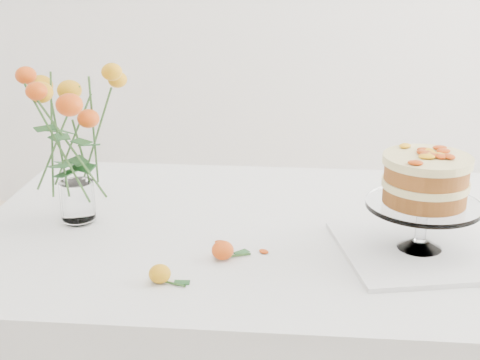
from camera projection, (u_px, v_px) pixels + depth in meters
The scene contains 8 objects.
table at pixel (275, 258), 1.61m from camera, with size 1.43×0.93×0.76m.
napkin at pixel (419, 250), 1.45m from camera, with size 0.33×0.33×0.01m, color white.
cake_stand at pixel (425, 184), 1.40m from camera, with size 0.24×0.24×0.22m.
rose_vase at pixel (71, 126), 1.54m from camera, with size 0.34×0.34×0.41m.
loose_rose_near at pixel (160, 274), 1.32m from camera, with size 0.08×0.04×0.04m.
loose_rose_far at pixel (223, 250), 1.42m from camera, with size 0.08×0.05×0.04m.
stray_petal_a at pixel (220, 242), 1.50m from camera, with size 0.03×0.02×0.00m, color #FFAD10.
stray_petal_b at pixel (264, 252), 1.45m from camera, with size 0.03×0.02×0.00m, color #FFAD10.
Camera 1 is at (0.05, -1.46, 1.39)m, focal length 50.00 mm.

